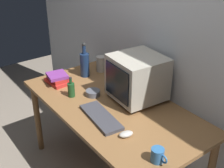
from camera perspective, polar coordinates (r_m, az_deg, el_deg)
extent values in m
cube|color=silver|center=(2.46, 8.95, 9.48)|extent=(4.00, 0.08, 2.50)
cube|color=olive|center=(2.39, 0.00, -4.16)|extent=(1.60, 0.82, 0.03)
cylinder|color=brown|center=(3.00, -14.01, -6.33)|extent=(0.06, 0.06, 0.73)
cylinder|color=brown|center=(3.27, -2.83, -2.42)|extent=(0.06, 0.06, 0.73)
cube|color=#B2AD9E|center=(2.45, 4.71, -2.55)|extent=(0.30, 0.26, 0.03)
cube|color=#B2AD9E|center=(2.36, 4.88, 1.34)|extent=(0.41, 0.41, 0.34)
cube|color=black|center=(2.26, 0.91, 0.20)|extent=(0.31, 0.03, 0.27)
cube|color=#3F3F47|center=(2.20, -2.14, -6.31)|extent=(0.43, 0.20, 0.02)
ellipsoid|color=beige|center=(2.03, 2.70, -9.51)|extent=(0.08, 0.11, 0.04)
cylinder|color=navy|center=(2.79, -5.23, 3.63)|extent=(0.09, 0.09, 0.22)
cylinder|color=navy|center=(2.74, -5.36, 6.51)|extent=(0.03, 0.03, 0.08)
sphere|color=#262626|center=(2.72, -5.41, 7.48)|extent=(0.04, 0.04, 0.04)
cylinder|color=#1E4C23|center=(2.48, -7.77, -1.13)|extent=(0.06, 0.06, 0.12)
cylinder|color=#1E4C23|center=(2.44, -7.89, 0.52)|extent=(0.02, 0.02, 0.04)
sphere|color=#262626|center=(2.43, -7.93, 1.11)|extent=(0.02, 0.02, 0.02)
cube|color=red|center=(2.74, -10.19, 0.53)|extent=(0.23, 0.18, 0.03)
cube|color=red|center=(2.72, -10.38, 1.09)|extent=(0.20, 0.13, 0.03)
cube|color=#843893|center=(2.70, -10.41, 1.61)|extent=(0.20, 0.19, 0.03)
cylinder|color=#3370B2|center=(1.84, 8.65, -13.23)|extent=(0.08, 0.08, 0.09)
torus|color=#3370B2|center=(1.81, 9.84, -13.94)|extent=(0.06, 0.01, 0.06)
cylinder|color=#595B66|center=(2.49, -3.66, -1.70)|extent=(0.12, 0.12, 0.04)
cylinder|color=#B7B2A8|center=(2.90, -2.11, 3.86)|extent=(0.09, 0.09, 0.15)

